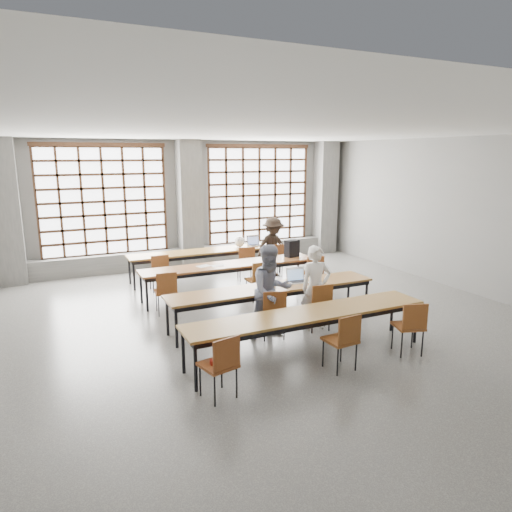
{
  "coord_description": "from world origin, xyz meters",
  "views": [
    {
      "loc": [
        -3.72,
        -7.08,
        3.1
      ],
      "look_at": [
        -0.21,
        0.4,
        1.26
      ],
      "focal_mm": 32.0,
      "sensor_mm": 36.0,
      "label": 1
    }
  ],
  "objects": [
    {
      "name": "chair_mid_centre",
      "position": [
        0.34,
        1.44,
        0.54
      ],
      "size": [
        0.42,
        0.43,
        0.88
      ],
      "color": "brown",
      "rests_on": "floor"
    },
    {
      "name": "chair_near_right",
      "position": [
        1.32,
        -2.03,
        0.54
      ],
      "size": [
        0.53,
        0.53,
        0.88
      ],
      "color": "brown",
      "rests_on": "floor"
    },
    {
      "name": "student_back",
      "position": [
        1.58,
        3.18,
        0.77
      ],
      "size": [
        1.05,
        0.69,
        1.53
      ],
      "primitive_type": "imported",
      "rotation": [
        0.0,
        0.0,
        0.13
      ],
      "color": "black",
      "rests_on": "floor"
    },
    {
      "name": "laptop_front",
      "position": [
        0.55,
        0.19,
        0.79
      ],
      "size": [
        0.4,
        0.35,
        0.26
      ],
      "color": "silver",
      "rests_on": "desk_row_c"
    },
    {
      "name": "column_mid",
      "position": [
        0.0,
        5.22,
        1.75
      ],
      "size": [
        0.6,
        0.55,
        3.5
      ],
      "primitive_type": "cube",
      "color": "#535351",
      "rests_on": "floor"
    },
    {
      "name": "window_right",
      "position": [
        2.25,
        5.42,
        1.9
      ],
      "size": [
        3.32,
        0.12,
        3.0
      ],
      "color": "white",
      "rests_on": "wall_back"
    },
    {
      "name": "chair_back_left",
      "position": [
        -1.42,
        3.05,
        0.54
      ],
      "size": [
        0.43,
        0.43,
        0.88
      ],
      "color": "brown",
      "rests_on": "floor"
    },
    {
      "name": "sill_ledge",
      "position": [
        0.0,
        5.3,
        0.25
      ],
      "size": [
        9.8,
        0.35,
        0.5
      ],
      "primitive_type": "cube",
      "color": "#535351",
      "rests_on": "floor"
    },
    {
      "name": "paper_sheet_b",
      "position": [
        -0.36,
        2.02,
        0.73
      ],
      "size": [
        0.31,
        0.23,
        0.0
      ],
      "primitive_type": "cube",
      "rotation": [
        0.0,
        0.0,
        -0.06
      ],
      "color": "white",
      "rests_on": "desk_row_b"
    },
    {
      "name": "green_box",
      "position": [
        -0.06,
        0.16,
        0.78
      ],
      "size": [
        0.27,
        0.18,
        0.09
      ],
      "primitive_type": "cube",
      "rotation": [
        0.0,
        0.0,
        -0.4
      ],
      "color": "#2B8637",
      "rests_on": "desk_row_c"
    },
    {
      "name": "backpack",
      "position": [
        1.54,
        2.12,
        0.93
      ],
      "size": [
        0.35,
        0.25,
        0.4
      ],
      "primitive_type": "cube",
      "rotation": [
        0.0,
        0.0,
        0.18
      ],
      "color": "black",
      "rests_on": "desk_row_b"
    },
    {
      "name": "chair_front_left",
      "position": [
        -0.33,
        -0.54,
        0.54
      ],
      "size": [
        0.52,
        0.52,
        0.88
      ],
      "color": "brown",
      "rests_on": "floor"
    },
    {
      "name": "student_female",
      "position": [
        -0.31,
        -0.42,
        0.81
      ],
      "size": [
        0.82,
        0.66,
        1.62
      ],
      "primitive_type": "imported",
      "rotation": [
        0.0,
        0.0,
        0.06
      ],
      "color": "navy",
      "rests_on": "floor"
    },
    {
      "name": "laptop_back",
      "position": [
        1.33,
        3.79,
        0.79
      ],
      "size": [
        0.37,
        0.31,
        0.26
      ],
      "color": "#B9B9BE",
      "rests_on": "desk_row_a"
    },
    {
      "name": "chair_front_right",
      "position": [
        0.59,
        -0.55,
        0.54
      ],
      "size": [
        0.46,
        0.46,
        0.88
      ],
      "color": "brown",
      "rests_on": "floor"
    },
    {
      "name": "chair_near_left",
      "position": [
        -1.84,
        -2.03,
        0.54
      ],
      "size": [
        0.51,
        0.51,
        0.88
      ],
      "color": "brown",
      "rests_on": "floor"
    },
    {
      "name": "desk_row_a",
      "position": [
        -0.02,
        3.68,
        0.66
      ],
      "size": [
        4.0,
        0.7,
        0.73
      ],
      "color": "brown",
      "rests_on": "floor"
    },
    {
      "name": "phone",
      "position": [
        0.17,
        -0.02,
        0.74
      ],
      "size": [
        0.14,
        0.1,
        0.01
      ],
      "primitive_type": "cube",
      "rotation": [
        0.0,
        0.0,
        -0.33
      ],
      "color": "black",
      "rests_on": "desk_row_c"
    },
    {
      "name": "wall_right",
      "position": [
        5.0,
        0.0,
        1.75
      ],
      "size": [
        0.0,
        11.0,
        11.0
      ],
      "primitive_type": "plane",
      "rotation": [
        1.57,
        0.0,
        -1.57
      ],
      "color": "slate",
      "rests_on": "floor"
    },
    {
      "name": "desk_row_b",
      "position": [
        -0.06,
        2.07,
        0.66
      ],
      "size": [
        4.0,
        0.7,
        0.73
      ],
      "color": "brown",
      "rests_on": "floor"
    },
    {
      "name": "desk_row_d",
      "position": [
        -0.16,
        -1.41,
        0.66
      ],
      "size": [
        4.0,
        0.7,
        0.73
      ],
      "color": "brown",
      "rests_on": "floor"
    },
    {
      "name": "wall_back",
      "position": [
        0.0,
        5.5,
        1.75
      ],
      "size": [
        10.0,
        0.0,
        10.0
      ],
      "primitive_type": "plane",
      "rotation": [
        1.57,
        0.0,
        0.0
      ],
      "color": "slate",
      "rests_on": "floor"
    },
    {
      "name": "column_right",
      "position": [
        4.5,
        5.22,
        1.75
      ],
      "size": [
        0.6,
        0.55,
        3.5
      ],
      "primitive_type": "cube",
      "color": "#535351",
      "rests_on": "floor"
    },
    {
      "name": "mouse",
      "position": [
        0.94,
        0.06,
        0.75
      ],
      "size": [
        0.11,
        0.09,
        0.04
      ],
      "primitive_type": "ellipsoid",
      "rotation": [
        0.0,
        0.0,
        -0.24
      ],
      "color": "white",
      "rests_on": "desk_row_c"
    },
    {
      "name": "chair_near_mid",
      "position": [
        0.05,
        -2.04,
        0.54
      ],
      "size": [
        0.45,
        0.45,
        0.88
      ],
      "color": "brown",
      "rests_on": "floor"
    },
    {
      "name": "chair_mid_left",
      "position": [
        -1.67,
        1.44,
        0.54
      ],
      "size": [
        0.46,
        0.46,
        0.88
      ],
      "color": "brown",
      "rests_on": "floor"
    },
    {
      "name": "floor",
      "position": [
        0.0,
        0.0,
        0.0
      ],
      "size": [
        11.0,
        11.0,
        0.0
      ],
      "primitive_type": "plane",
      "color": "#52524F",
      "rests_on": "ground"
    },
    {
      "name": "chair_back_right",
      "position": [
        1.57,
        3.05,
        0.54
      ],
      "size": [
        0.48,
        0.48,
        0.88
      ],
      "color": "#672E14",
      "rests_on": "floor"
    },
    {
      "name": "chair_mid_right",
      "position": [
        1.72,
        1.44,
        0.54
      ],
      "size": [
        0.49,
        0.49,
        0.88
      ],
      "color": "brown",
      "rests_on": "floor"
    },
    {
      "name": "desk_row_c",
      "position": [
        -0.01,
        0.08,
        0.66
      ],
      "size": [
        4.0,
        0.7,
        0.73
      ],
      "color": "brown",
      "rests_on": "floor"
    },
    {
      "name": "ceiling",
      "position": [
        0.0,
        0.0,
        3.5
      ],
      "size": [
        11.0,
        11.0,
        0.0
      ],
      "primitive_type": "plane",
      "rotation": [
        3.14,
        0.0,
        0.0
      ],
      "color": "silver",
      "rests_on": "floor"
    },
    {
      "name": "chair_back_mid",
      "position": [
        0.76,
        3.05,
        0.54
      ],
      "size": [
        0.51,
        0.51,
        0.88
      ],
      "color": "brown",
      "rests_on": "floor"
    },
    {
      "name": "window_left",
      "position": [
        -2.25,
        5.42,
        1.9
      ],
      "size": [
        3.32,
        0.12,
        3.0
      ],
      "color": "white",
      "rests_on": "wall_back"
    },
    {
      "name": "column_left",
      "position": [
        -4.5,
        5.22,
        1.75
      ],
      "size": [
        0.6,
        0.55,
        3.5
      ],
      "primitive_type": "cube",
      "color": "#535351",
      "rests_on": "floor"
    },
    {
      "name": "paper_sheet_a",
      "position": [
        -0.66,
        2.12,
        0.73
      ],
      "size": [
        0.34,
        0.28,
        0.0
      ],
      "primitive_type": "cube",
      "rotation": [
        0.0,
        0.0,
        0.28
      ],
      "color": "white",
      "rests_on": "desk_row_b"
    },
    {
      "name": "student_male",
      "position": [
        0.59,
        -0.42,
        0.76
      ],
      "size": [
        0.61,
        0.45,
        1.53
      ],
      "primitive_type": "imported",
      "rotation": [
        0.0,
        0.0,
        -0.16
      ],
      "color": "white",
      "rests_on": "floor"
    },
    {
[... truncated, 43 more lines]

